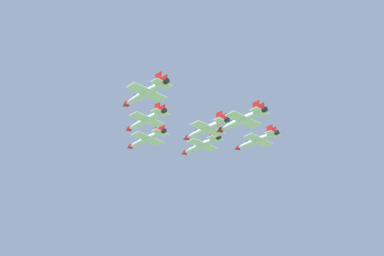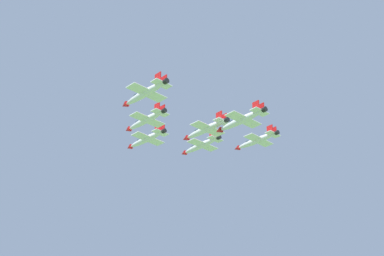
# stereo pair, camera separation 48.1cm
# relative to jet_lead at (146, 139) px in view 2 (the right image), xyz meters

# --- Properties ---
(jet_lead) EXTENTS (19.10, 11.54, 4.02)m
(jet_lead) POSITION_rel_jet_lead_xyz_m (0.00, 0.00, 0.00)
(jet_lead) COLOR white
(jet_left_wingman) EXTENTS (18.54, 11.18, 3.91)m
(jet_left_wingman) POSITION_rel_jet_lead_xyz_m (13.68, -11.71, -2.53)
(jet_left_wingman) COLOR white
(jet_right_wingman) EXTENTS (18.11, 10.97, 3.81)m
(jet_right_wingman) POSITION_rel_jet_lead_xyz_m (13.76, 11.62, -3.12)
(jet_right_wingman) COLOR white
(jet_left_outer) EXTENTS (19.15, 11.56, 4.03)m
(jet_left_outer) POSITION_rel_jet_lead_xyz_m (27.36, -23.42, -3.83)
(jet_left_outer) COLOR white
(jet_right_outer) EXTENTS (18.23, 11.03, 3.84)m
(jet_right_outer) POSITION_rel_jet_lead_xyz_m (27.52, 23.23, -2.23)
(jet_right_outer) COLOR white
(jet_slot_rear) EXTENTS (18.67, 11.25, 3.94)m
(jet_slot_rear) POSITION_rel_jet_lead_xyz_m (27.44, -0.09, -6.44)
(jet_slot_rear) COLOR white
(jet_trailing) EXTENTS (18.80, 11.39, 3.96)m
(jet_trailing) POSITION_rel_jet_lead_xyz_m (41.16, -0.14, -8.70)
(jet_trailing) COLOR white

